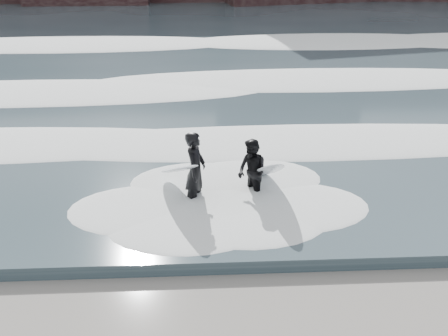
% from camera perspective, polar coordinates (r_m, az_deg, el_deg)
% --- Properties ---
extents(sea, '(90.00, 52.00, 0.30)m').
position_cam_1_polar(sea, '(35.85, -4.00, 13.61)').
color(sea, '#33444B').
rests_on(sea, ground).
extents(foam_near, '(60.00, 3.20, 0.20)m').
position_cam_1_polar(foam_near, '(16.44, -4.69, 2.19)').
color(foam_near, white).
rests_on(foam_near, sea).
extents(foam_mid, '(60.00, 4.00, 0.24)m').
position_cam_1_polar(foam_mid, '(23.09, -4.33, 8.62)').
color(foam_mid, white).
rests_on(foam_mid, sea).
extents(foam_far, '(60.00, 4.80, 0.30)m').
position_cam_1_polar(foam_far, '(31.86, -4.08, 12.88)').
color(foam_far, white).
rests_on(foam_far, sea).
extents(surfer_left, '(1.40, 2.21, 1.95)m').
position_cam_1_polar(surfer_left, '(13.38, -3.27, -0.25)').
color(surfer_left, black).
rests_on(surfer_left, ground).
extents(surfer_right, '(1.26, 2.11, 1.66)m').
position_cam_1_polar(surfer_right, '(13.66, 3.15, -0.40)').
color(surfer_right, black).
rests_on(surfer_right, ground).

